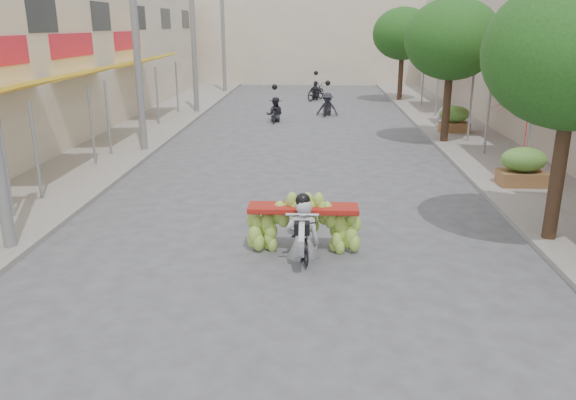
% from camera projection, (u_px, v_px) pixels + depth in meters
% --- Properties ---
extents(ground, '(120.00, 120.00, 0.00)m').
position_uv_depth(ground, '(271.00, 340.00, 8.00)').
color(ground, '#545459').
rests_on(ground, ground).
extents(sidewalk_left, '(4.00, 60.00, 0.12)m').
position_uv_depth(sidewalk_left, '(127.00, 134.00, 22.61)').
color(sidewalk_left, gray).
rests_on(sidewalk_left, ground).
extents(sidewalk_right, '(4.00, 60.00, 0.12)m').
position_uv_depth(sidewalk_right, '(479.00, 138.00, 21.94)').
color(sidewalk_right, gray).
rests_on(sidewalk_right, ground).
extents(far_building, '(20.00, 6.00, 7.00)m').
position_uv_depth(far_building, '(309.00, 35.00, 43.16)').
color(far_building, beige).
rests_on(far_building, ground).
extents(utility_pole_mid, '(0.60, 0.24, 8.00)m').
position_uv_depth(utility_pole_mid, '(135.00, 33.00, 18.48)').
color(utility_pole_mid, slate).
rests_on(utility_pole_mid, ground).
extents(utility_pole_far, '(0.60, 0.24, 8.00)m').
position_uv_depth(utility_pole_far, '(193.00, 30.00, 27.06)').
color(utility_pole_far, slate).
rests_on(utility_pole_far, ground).
extents(utility_pole_back, '(0.60, 0.24, 8.00)m').
position_uv_depth(utility_pole_back, '(223.00, 29.00, 35.64)').
color(utility_pole_back, slate).
rests_on(utility_pole_back, ground).
extents(street_tree_near, '(3.40, 3.40, 5.25)m').
position_uv_depth(street_tree_near, '(576.00, 53.00, 10.42)').
color(street_tree_near, '#3A2719').
rests_on(street_tree_near, ground).
extents(street_tree_mid, '(3.40, 3.40, 5.25)m').
position_uv_depth(street_tree_mid, '(452.00, 39.00, 19.95)').
color(street_tree_mid, '#3A2719').
rests_on(street_tree_mid, ground).
extents(street_tree_far, '(3.40, 3.40, 5.25)m').
position_uv_depth(street_tree_far, '(403.00, 34.00, 31.38)').
color(street_tree_far, '#3A2719').
rests_on(street_tree_far, ground).
extents(produce_crate_mid, '(1.20, 0.88, 1.16)m').
position_uv_depth(produce_crate_mid, '(523.00, 164.00, 15.11)').
color(produce_crate_mid, brown).
rests_on(produce_crate_mid, ground).
extents(produce_crate_far, '(1.20, 0.88, 1.16)m').
position_uv_depth(produce_crate_far, '(454.00, 117.00, 22.74)').
color(produce_crate_far, brown).
rests_on(produce_crate_far, ground).
extents(banana_motorbike, '(2.20, 1.75, 2.22)m').
position_uv_depth(banana_motorbike, '(303.00, 218.00, 10.75)').
color(banana_motorbike, black).
rests_on(banana_motorbike, ground).
extents(market_umbrella, '(2.19, 2.19, 1.79)m').
position_uv_depth(market_umbrella, '(531.00, 97.00, 14.60)').
color(market_umbrella, red).
rests_on(market_umbrella, ground).
extents(pedestrian, '(1.09, 0.96, 1.90)m').
position_uv_depth(pedestrian, '(446.00, 107.00, 22.89)').
color(pedestrian, silver).
rests_on(pedestrian, ground).
extents(bg_motorbike_a, '(0.80, 1.63, 1.95)m').
position_uv_depth(bg_motorbike_a, '(275.00, 106.00, 25.70)').
color(bg_motorbike_a, black).
rests_on(bg_motorbike_a, ground).
extents(bg_motorbike_b, '(1.16, 1.77, 1.95)m').
position_uv_depth(bg_motorbike_b, '(328.00, 98.00, 27.38)').
color(bg_motorbike_b, black).
rests_on(bg_motorbike_b, ground).
extents(bg_motorbike_c, '(1.43, 1.90, 1.95)m').
position_uv_depth(bg_motorbike_c, '(316.00, 87.00, 32.99)').
color(bg_motorbike_c, black).
rests_on(bg_motorbike_c, ground).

